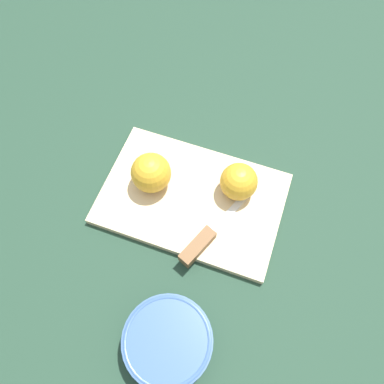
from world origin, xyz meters
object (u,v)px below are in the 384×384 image
(apple_half_left, at_px, (151,173))
(bowl, at_px, (168,341))
(apple_half_right, at_px, (239,182))
(knife, at_px, (200,244))

(apple_half_left, height_order, bowl, apple_half_left)
(apple_half_right, distance_m, bowl, 0.29)
(apple_half_left, distance_m, apple_half_right, 0.16)
(knife, bearing_deg, apple_half_left, 76.54)
(bowl, bearing_deg, apple_half_right, 87.79)
(apple_half_left, relative_size, bowl, 0.53)
(apple_half_left, xyz_separation_m, bowl, (0.14, -0.25, -0.03))
(apple_half_right, distance_m, knife, 0.13)
(apple_half_left, bearing_deg, apple_half_right, -178.11)
(knife, relative_size, bowl, 1.20)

